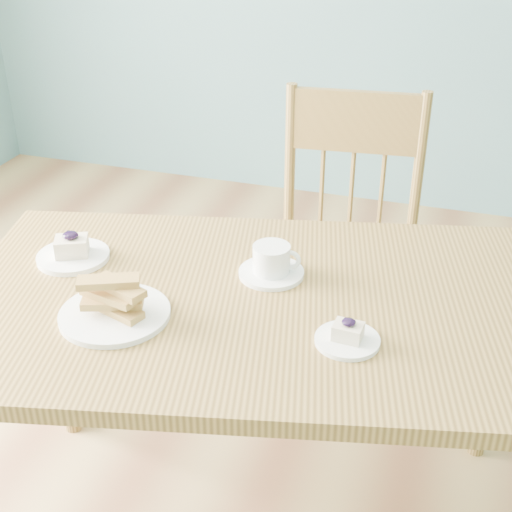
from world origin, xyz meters
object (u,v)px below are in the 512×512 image
cheesecake_plate_far (73,252)px  dining_chair (344,251)px  dining_table (264,325)px  coffee_cup (272,263)px  biscotti_plate (114,305)px  cheesecake_plate_near (348,337)px

cheesecake_plate_far → dining_chair: bearing=50.5°
dining_table → dining_chair: (0.06, 0.72, -0.17)m
cheesecake_plate_far → coffee_cup: 0.51m
dining_chair → biscotti_plate: 1.00m
cheesecake_plate_near → biscotti_plate: bearing=-173.0°
dining_table → coffee_cup: size_ratio=9.96×
dining_chair → biscotti_plate: dining_chair is taller
cheesecake_plate_near → coffee_cup: (-0.23, 0.22, 0.02)m
coffee_cup → biscotti_plate: size_ratio=0.65×
cheesecake_plate_far → coffee_cup: coffee_cup is taller
dining_chair → coffee_cup: dining_chair is taller
cheesecake_plate_far → cheesecake_plate_near: bearing=-10.8°
dining_table → coffee_cup: bearing=84.2°
biscotti_plate → cheesecake_plate_near: bearing=7.0°
dining_table → cheesecake_plate_far: 0.52m
coffee_cup → biscotti_plate: bearing=-143.9°
coffee_cup → dining_table: bearing=-91.5°
cheesecake_plate_far → coffee_cup: size_ratio=1.15×
cheesecake_plate_near → cheesecake_plate_far: 0.74m
dining_chair → cheesecake_plate_far: (-0.57, -0.69, 0.26)m
cheesecake_plate_near → coffee_cup: bearing=136.6°
biscotti_plate → cheesecake_plate_far: bearing=137.7°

